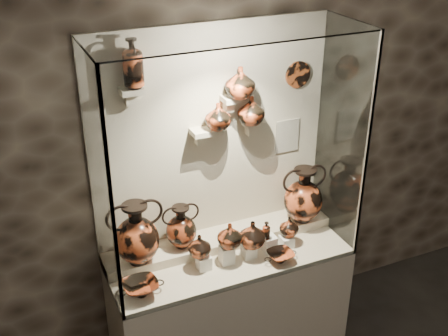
# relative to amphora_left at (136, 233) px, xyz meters

# --- Properties ---
(wall_back) EXTENTS (5.00, 0.02, 3.20)m
(wall_back) POSITION_rel_amphora_left_xyz_m (0.62, 0.21, 0.48)
(wall_back) COLOR #2D241C
(wall_back) RESTS_ON ground
(plinth) EXTENTS (1.70, 0.60, 0.80)m
(plinth) POSITION_rel_amphora_left_xyz_m (0.62, -0.11, -0.72)
(plinth) COLOR beige
(plinth) RESTS_ON floor
(front_tier) EXTENTS (1.68, 0.58, 0.03)m
(front_tier) POSITION_rel_amphora_left_xyz_m (0.62, -0.11, -0.31)
(front_tier) COLOR beige
(front_tier) RESTS_ON plinth
(rear_tier) EXTENTS (1.70, 0.25, 0.10)m
(rear_tier) POSITION_rel_amphora_left_xyz_m (0.62, 0.06, -0.27)
(rear_tier) COLOR beige
(rear_tier) RESTS_ON plinth
(back_panel) EXTENTS (1.70, 0.03, 1.60)m
(back_panel) POSITION_rel_amphora_left_xyz_m (0.62, 0.20, 0.48)
(back_panel) COLOR beige
(back_panel) RESTS_ON plinth
(glass_front) EXTENTS (1.70, 0.01, 1.60)m
(glass_front) POSITION_rel_amphora_left_xyz_m (0.62, -0.41, 0.48)
(glass_front) COLOR white
(glass_front) RESTS_ON plinth
(glass_left) EXTENTS (0.01, 0.60, 1.60)m
(glass_left) POSITION_rel_amphora_left_xyz_m (-0.22, -0.11, 0.48)
(glass_left) COLOR white
(glass_left) RESTS_ON plinth
(glass_right) EXTENTS (0.01, 0.60, 1.60)m
(glass_right) POSITION_rel_amphora_left_xyz_m (1.47, -0.11, 0.48)
(glass_right) COLOR white
(glass_right) RESTS_ON plinth
(glass_top) EXTENTS (1.70, 0.60, 0.01)m
(glass_top) POSITION_rel_amphora_left_xyz_m (0.62, -0.11, 1.27)
(glass_top) COLOR white
(glass_top) RESTS_ON back_panel
(frame_post_left) EXTENTS (0.02, 0.02, 1.60)m
(frame_post_left) POSITION_rel_amphora_left_xyz_m (-0.22, -0.40, 0.48)
(frame_post_left) COLOR gray
(frame_post_left) RESTS_ON plinth
(frame_post_right) EXTENTS (0.02, 0.02, 1.60)m
(frame_post_right) POSITION_rel_amphora_left_xyz_m (1.46, -0.40, 0.48)
(frame_post_right) COLOR gray
(frame_post_right) RESTS_ON plinth
(pedestal_a) EXTENTS (0.09, 0.09, 0.10)m
(pedestal_a) POSITION_rel_amphora_left_xyz_m (0.40, -0.16, -0.24)
(pedestal_a) COLOR white
(pedestal_a) RESTS_ON front_tier
(pedestal_b) EXTENTS (0.09, 0.09, 0.13)m
(pedestal_b) POSITION_rel_amphora_left_xyz_m (0.57, -0.16, -0.23)
(pedestal_b) COLOR white
(pedestal_b) RESTS_ON front_tier
(pedestal_c) EXTENTS (0.09, 0.09, 0.09)m
(pedestal_c) POSITION_rel_amphora_left_xyz_m (0.74, -0.16, -0.25)
(pedestal_c) COLOR white
(pedestal_c) RESTS_ON front_tier
(pedestal_d) EXTENTS (0.09, 0.09, 0.12)m
(pedestal_d) POSITION_rel_amphora_left_xyz_m (0.90, -0.16, -0.23)
(pedestal_d) COLOR white
(pedestal_d) RESTS_ON front_tier
(pedestal_e) EXTENTS (0.09, 0.09, 0.08)m
(pedestal_e) POSITION_rel_amphora_left_xyz_m (1.04, -0.16, -0.25)
(pedestal_e) COLOR white
(pedestal_e) RESTS_ON front_tier
(bracket_ul) EXTENTS (0.14, 0.12, 0.04)m
(bracket_ul) POSITION_rel_amphora_left_xyz_m (0.07, 0.13, 0.93)
(bracket_ul) COLOR beige
(bracket_ul) RESTS_ON back_panel
(bracket_ca) EXTENTS (0.14, 0.12, 0.04)m
(bracket_ca) POSITION_rel_amphora_left_xyz_m (0.52, 0.13, 0.58)
(bracket_ca) COLOR beige
(bracket_ca) RESTS_ON back_panel
(bracket_cb) EXTENTS (0.10, 0.12, 0.04)m
(bracket_cb) POSITION_rel_amphora_left_xyz_m (0.72, 0.13, 0.78)
(bracket_cb) COLOR beige
(bracket_cb) RESTS_ON back_panel
(bracket_cc) EXTENTS (0.14, 0.12, 0.04)m
(bracket_cc) POSITION_rel_amphora_left_xyz_m (0.90, 0.13, 0.58)
(bracket_cc) COLOR beige
(bracket_cc) RESTS_ON back_panel
(amphora_left) EXTENTS (0.46, 0.46, 0.44)m
(amphora_left) POSITION_rel_amphora_left_xyz_m (0.00, 0.00, 0.00)
(amphora_left) COLOR #C44F25
(amphora_left) RESTS_ON rear_tier
(amphora_mid) EXTENTS (0.30, 0.30, 0.32)m
(amphora_mid) POSITION_rel_amphora_left_xyz_m (0.32, 0.05, -0.06)
(amphora_mid) COLOR #9A3A1B
(amphora_mid) RESTS_ON rear_tier
(amphora_right) EXTENTS (0.45, 0.45, 0.43)m
(amphora_right) POSITION_rel_amphora_left_xyz_m (1.27, 0.01, -0.01)
(amphora_right) COLOR #C44F25
(amphora_right) RESTS_ON rear_tier
(jug_a) EXTENTS (0.16, 0.16, 0.16)m
(jug_a) POSITION_rel_amphora_left_xyz_m (0.38, -0.15, -0.11)
(jug_a) COLOR #C44F25
(jug_a) RESTS_ON pedestal_a
(jug_b) EXTENTS (0.19, 0.19, 0.18)m
(jug_b) POSITION_rel_amphora_left_xyz_m (0.59, -0.17, -0.07)
(jug_b) COLOR #9A3A1B
(jug_b) RESTS_ON pedestal_b
(jug_c) EXTENTS (0.21, 0.21, 0.20)m
(jug_c) POSITION_rel_amphora_left_xyz_m (0.76, -0.18, -0.10)
(jug_c) COLOR #C44F25
(jug_c) RESTS_ON pedestal_c
(jug_e) EXTENTS (0.18, 0.18, 0.14)m
(jug_e) POSITION_rel_amphora_left_xyz_m (1.07, -0.15, -0.14)
(jug_e) COLOR #C44F25
(jug_e) RESTS_ON pedestal_e
(lekythos_small) EXTENTS (0.07, 0.07, 0.15)m
(lekythos_small) POSITION_rel_amphora_left_xyz_m (0.87, -0.17, -0.10)
(lekythos_small) COLOR #9A3A1B
(lekythos_small) RESTS_ON pedestal_d
(kylix_left) EXTENTS (0.29, 0.24, 0.12)m
(kylix_left) POSITION_rel_amphora_left_xyz_m (-0.06, -0.26, -0.23)
(kylix_left) COLOR #9A3A1B
(kylix_left) RESTS_ON front_tier
(kylix_right) EXTENTS (0.26, 0.24, 0.09)m
(kylix_right) POSITION_rel_amphora_left_xyz_m (0.91, -0.30, -0.25)
(kylix_right) COLOR #C44F25
(kylix_right) RESTS_ON front_tier
(lekythos_tall) EXTENTS (0.15, 0.15, 0.33)m
(lekythos_tall) POSITION_rel_amphora_left_xyz_m (0.09, 0.11, 1.11)
(lekythos_tall) COLOR #C44F25
(lekythos_tall) RESTS_ON bracket_ul
(ovoid_vase_a) EXTENTS (0.19, 0.19, 0.18)m
(ovoid_vase_a) POSITION_rel_amphora_left_xyz_m (0.62, 0.09, 0.69)
(ovoid_vase_a) COLOR #9A3A1B
(ovoid_vase_a) RESTS_ON bracket_ca
(ovoid_vase_b) EXTENTS (0.23, 0.23, 0.21)m
(ovoid_vase_b) POSITION_rel_amphora_left_xyz_m (0.77, 0.08, 0.90)
(ovoid_vase_b) COLOR #9A3A1B
(ovoid_vase_b) RESTS_ON bracket_cb
(ovoid_vase_c) EXTENTS (0.23, 0.23, 0.19)m
(ovoid_vase_c) POSITION_rel_amphora_left_xyz_m (0.86, 0.08, 0.69)
(ovoid_vase_c) COLOR #9A3A1B
(ovoid_vase_c) RESTS_ON bracket_cc
(wall_plate) EXTENTS (0.19, 0.02, 0.19)m
(wall_plate) POSITION_rel_amphora_left_xyz_m (1.26, 0.18, 0.86)
(wall_plate) COLOR #9C451E
(wall_plate) RESTS_ON back_panel
(info_placard) EXTENTS (0.19, 0.01, 0.25)m
(info_placard) POSITION_rel_amphora_left_xyz_m (1.21, 0.18, 0.41)
(info_placard) COLOR beige
(info_placard) RESTS_ON back_panel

